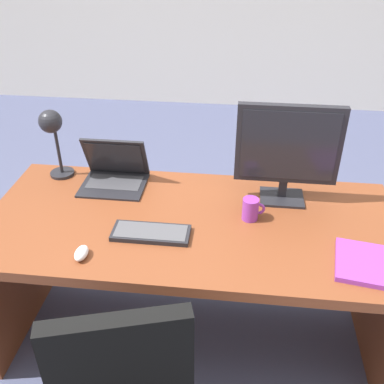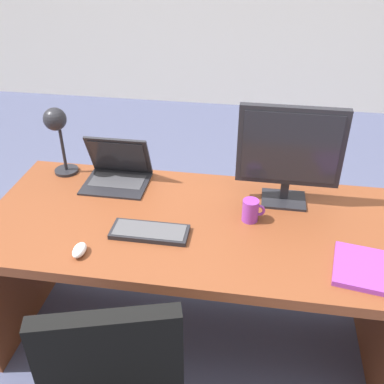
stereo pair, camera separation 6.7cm
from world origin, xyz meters
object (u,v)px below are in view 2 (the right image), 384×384
object	(u,v)px
desk_lamp	(57,128)
book	(364,268)
keyboard	(150,232)
mouse	(79,250)
laptop	(118,168)
desk	(192,248)
coffee_mug	(251,210)
monitor	(290,150)

from	to	relation	value
desk_lamp	book	size ratio (longest dim) A/B	1.31
keyboard	mouse	bearing A→B (deg)	-144.98
desk_lamp	laptop	bearing A→B (deg)	-2.18
keyboard	desk	bearing A→B (deg)	47.62
desk_lamp	coffee_mug	distance (m)	1.01
monitor	coffee_mug	bearing A→B (deg)	-129.39
desk	desk_lamp	xyz separation A→B (m)	(-0.70, 0.25, 0.45)
monitor	laptop	world-z (taller)	monitor
laptop	mouse	xyz separation A→B (m)	(0.02, -0.57, -0.05)
desk	coffee_mug	xyz separation A→B (m)	(0.26, -0.00, 0.24)
desk	coffee_mug	size ratio (longest dim) A/B	18.06
monitor	laptop	size ratio (longest dim) A/B	1.50
monitor	coffee_mug	xyz separation A→B (m)	(-0.14, -0.18, -0.21)
desk	laptop	distance (m)	0.54
book	coffee_mug	distance (m)	0.51
desk	monitor	xyz separation A→B (m)	(0.40, 0.17, 0.45)
book	mouse	bearing A→B (deg)	-175.96
mouse	coffee_mug	world-z (taller)	coffee_mug
desk	mouse	bearing A→B (deg)	-139.50
laptop	coffee_mug	xyz separation A→B (m)	(0.66, -0.24, -0.02)
mouse	book	world-z (taller)	mouse
laptop	mouse	size ratio (longest dim) A/B	3.51
desk	coffee_mug	world-z (taller)	coffee_mug
desk_lamp	book	xyz separation A→B (m)	(1.39, -0.51, -0.25)
mouse	keyboard	bearing A→B (deg)	35.02
keyboard	laptop	bearing A→B (deg)	122.28
book	monitor	bearing A→B (deg)	123.65
desk	book	size ratio (longest dim) A/B	6.59
laptop	desk_lamp	size ratio (longest dim) A/B	0.86
laptop	desk_lamp	world-z (taller)	desk_lamp
desk_lamp	desk	bearing A→B (deg)	-19.73
keyboard	book	distance (m)	0.85
laptop	book	bearing A→B (deg)	-24.39
monitor	laptop	distance (m)	0.83
laptop	mouse	bearing A→B (deg)	-88.35
laptop	book	world-z (taller)	laptop
laptop	book	xyz separation A→B (m)	(1.10, -0.50, -0.06)
keyboard	coffee_mug	xyz separation A→B (m)	(0.41, 0.17, 0.04)
book	coffee_mug	xyz separation A→B (m)	(-0.43, 0.26, 0.04)
desk	desk_lamp	size ratio (longest dim) A/B	5.02
monitor	book	bearing A→B (deg)	-56.35
keyboard	monitor	bearing A→B (deg)	31.73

